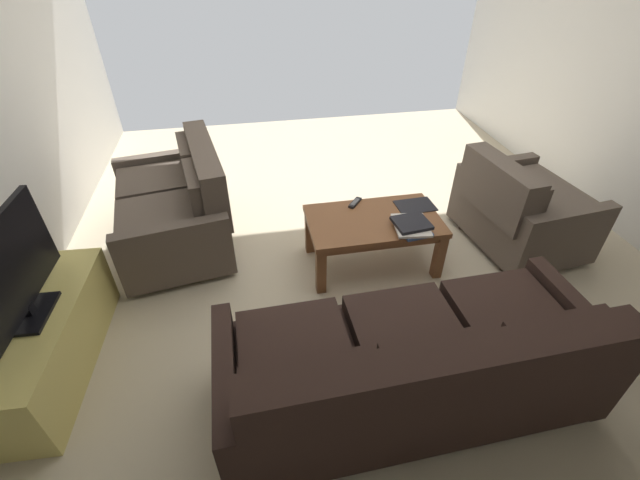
{
  "coord_description": "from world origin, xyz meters",
  "views": [
    {
      "loc": [
        0.78,
        2.75,
        2.19
      ],
      "look_at": [
        0.41,
        0.77,
        0.69
      ],
      "focal_mm": 23.43,
      "sensor_mm": 36.0,
      "label": 1
    }
  ],
  "objects_px": {
    "book_stack": "(412,226)",
    "tv_stand": "(48,342)",
    "loveseat_near": "(178,205)",
    "loose_magazine": "(415,206)",
    "coffee_table": "(373,226)",
    "armchair_side": "(519,209)",
    "tv_remote": "(355,203)",
    "sofa_main": "(415,367)",
    "flat_tv": "(8,275)"
  },
  "relations": [
    {
      "from": "loveseat_near",
      "to": "tv_remote",
      "type": "relative_size",
      "value": 9.48
    },
    {
      "from": "tv_stand",
      "to": "tv_remote",
      "type": "relative_size",
      "value": 8.0
    },
    {
      "from": "loveseat_near",
      "to": "flat_tv",
      "type": "relative_size",
      "value": 1.61
    },
    {
      "from": "sofa_main",
      "to": "book_stack",
      "type": "relative_size",
      "value": 6.25
    },
    {
      "from": "book_stack",
      "to": "armchair_side",
      "type": "bearing_deg",
      "value": -167.79
    },
    {
      "from": "armchair_side",
      "to": "loose_magazine",
      "type": "height_order",
      "value": "armchair_side"
    },
    {
      "from": "loveseat_near",
      "to": "book_stack",
      "type": "xyz_separation_m",
      "value": [
        -1.73,
        0.79,
        0.11
      ]
    },
    {
      "from": "tv_stand",
      "to": "armchair_side",
      "type": "height_order",
      "value": "armchair_side"
    },
    {
      "from": "loose_magazine",
      "to": "loveseat_near",
      "type": "bearing_deg",
      "value": 72.88
    },
    {
      "from": "coffee_table",
      "to": "armchair_side",
      "type": "bearing_deg",
      "value": -178.22
    },
    {
      "from": "armchair_side",
      "to": "loveseat_near",
      "type": "bearing_deg",
      "value": -11.66
    },
    {
      "from": "tv_stand",
      "to": "loose_magazine",
      "type": "xyz_separation_m",
      "value": [
        -2.55,
        -0.72,
        0.21
      ]
    },
    {
      "from": "coffee_table",
      "to": "armchair_side",
      "type": "height_order",
      "value": "armchair_side"
    },
    {
      "from": "sofa_main",
      "to": "armchair_side",
      "type": "height_order",
      "value": "sofa_main"
    },
    {
      "from": "tv_stand",
      "to": "loose_magazine",
      "type": "height_order",
      "value": "tv_stand"
    },
    {
      "from": "tv_stand",
      "to": "tv_remote",
      "type": "xyz_separation_m",
      "value": [
        -2.09,
        -0.85,
        0.21
      ]
    },
    {
      "from": "tv_remote",
      "to": "armchair_side",
      "type": "bearing_deg",
      "value": 171.75
    },
    {
      "from": "flat_tv",
      "to": "book_stack",
      "type": "distance_m",
      "value": 2.46
    },
    {
      "from": "tv_stand",
      "to": "flat_tv",
      "type": "height_order",
      "value": "flat_tv"
    },
    {
      "from": "coffee_table",
      "to": "flat_tv",
      "type": "distance_m",
      "value": 2.29
    },
    {
      "from": "flat_tv",
      "to": "tv_remote",
      "type": "bearing_deg",
      "value": -158.01
    },
    {
      "from": "tv_remote",
      "to": "loveseat_near",
      "type": "bearing_deg",
      "value": -14.83
    },
    {
      "from": "tv_stand",
      "to": "book_stack",
      "type": "relative_size",
      "value": 3.7
    },
    {
      "from": "loveseat_near",
      "to": "flat_tv",
      "type": "height_order",
      "value": "flat_tv"
    },
    {
      "from": "sofa_main",
      "to": "tv_stand",
      "type": "distance_m",
      "value": 2.14
    },
    {
      "from": "flat_tv",
      "to": "tv_remote",
      "type": "distance_m",
      "value": 2.27
    },
    {
      "from": "tv_stand",
      "to": "armchair_side",
      "type": "bearing_deg",
      "value": -169.27
    },
    {
      "from": "loveseat_near",
      "to": "loose_magazine",
      "type": "height_order",
      "value": "loveseat_near"
    },
    {
      "from": "armchair_side",
      "to": "loose_magazine",
      "type": "xyz_separation_m",
      "value": [
        0.88,
        -0.07,
        0.09
      ]
    },
    {
      "from": "coffee_table",
      "to": "sofa_main",
      "type": "bearing_deg",
      "value": 83.33
    },
    {
      "from": "coffee_table",
      "to": "flat_tv",
      "type": "xyz_separation_m",
      "value": [
        2.18,
        0.61,
        0.39
      ]
    },
    {
      "from": "armchair_side",
      "to": "tv_remote",
      "type": "xyz_separation_m",
      "value": [
        1.34,
        -0.19,
        0.09
      ]
    },
    {
      "from": "sofa_main",
      "to": "coffee_table",
      "type": "height_order",
      "value": "sofa_main"
    },
    {
      "from": "tv_remote",
      "to": "book_stack",
      "type": "bearing_deg",
      "value": 127.14
    },
    {
      "from": "tv_stand",
      "to": "book_stack",
      "type": "xyz_separation_m",
      "value": [
        -2.4,
        -0.43,
        0.24
      ]
    },
    {
      "from": "sofa_main",
      "to": "tv_remote",
      "type": "distance_m",
      "value": 1.5
    },
    {
      "from": "loveseat_near",
      "to": "loose_magazine",
      "type": "bearing_deg",
      "value": 165.2
    },
    {
      "from": "loveseat_near",
      "to": "armchair_side",
      "type": "xyz_separation_m",
      "value": [
        -2.76,
        0.57,
        -0.0
      ]
    },
    {
      "from": "sofa_main",
      "to": "tv_remote",
      "type": "height_order",
      "value": "sofa_main"
    },
    {
      "from": "coffee_table",
      "to": "book_stack",
      "type": "xyz_separation_m",
      "value": [
        -0.23,
        0.18,
        0.1
      ]
    },
    {
      "from": "tv_remote",
      "to": "loose_magazine",
      "type": "height_order",
      "value": "tv_remote"
    },
    {
      "from": "book_stack",
      "to": "tv_stand",
      "type": "bearing_deg",
      "value": 10.1
    },
    {
      "from": "coffee_table",
      "to": "armchair_side",
      "type": "xyz_separation_m",
      "value": [
        -1.25,
        -0.04,
        -0.01
      ]
    },
    {
      "from": "tv_stand",
      "to": "loose_magazine",
      "type": "distance_m",
      "value": 2.66
    },
    {
      "from": "coffee_table",
      "to": "tv_remote",
      "type": "height_order",
      "value": "tv_remote"
    },
    {
      "from": "armchair_side",
      "to": "book_stack",
      "type": "bearing_deg",
      "value": 12.21
    },
    {
      "from": "sofa_main",
      "to": "tv_stand",
      "type": "bearing_deg",
      "value": -17.88
    },
    {
      "from": "loveseat_near",
      "to": "armchair_side",
      "type": "bearing_deg",
      "value": 168.34
    },
    {
      "from": "sofa_main",
      "to": "flat_tv",
      "type": "bearing_deg",
      "value": -17.94
    },
    {
      "from": "sofa_main",
      "to": "loveseat_near",
      "type": "bearing_deg",
      "value": -54.1
    }
  ]
}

